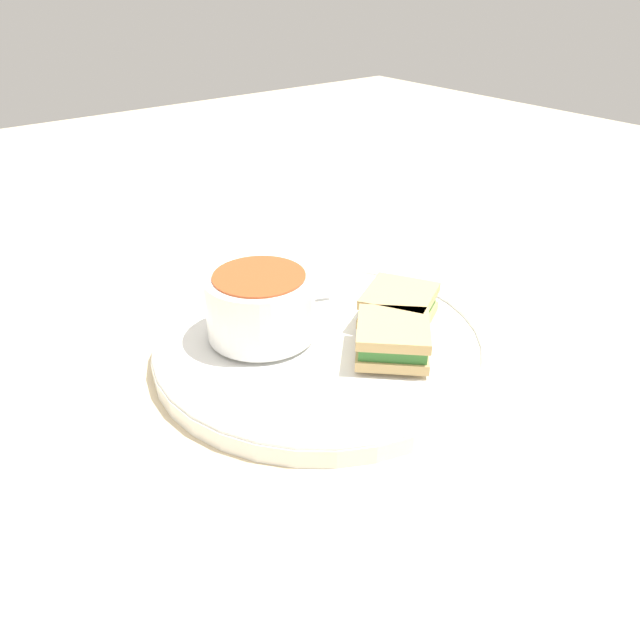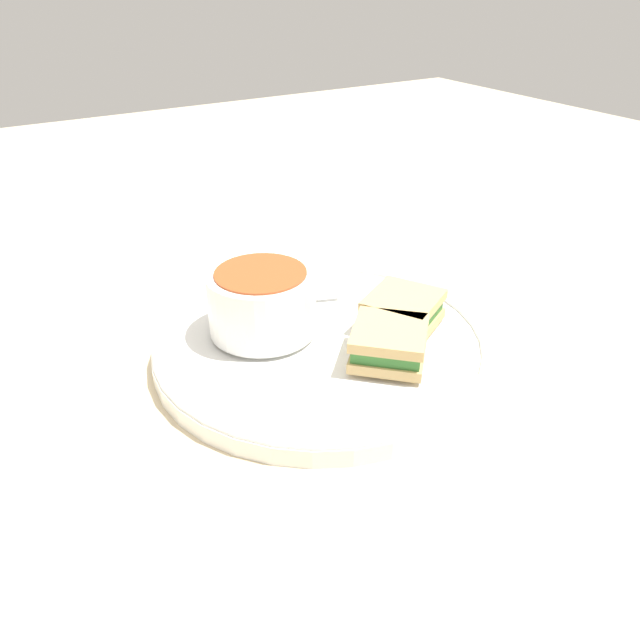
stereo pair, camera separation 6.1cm
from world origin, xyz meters
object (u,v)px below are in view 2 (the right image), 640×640
(soup_bowl, at_px, (262,301))
(spoon, at_px, (261,301))
(sandwich_half_near, at_px, (389,343))
(sandwich_half_far, at_px, (403,310))

(soup_bowl, distance_m, spoon, 0.06)
(soup_bowl, relative_size, sandwich_half_near, 1.09)
(spoon, height_order, sandwich_half_near, sandwich_half_near)
(sandwich_half_near, bearing_deg, soup_bowl, 125.46)
(soup_bowl, bearing_deg, spoon, 65.03)
(sandwich_half_near, relative_size, sandwich_half_far, 1.03)
(spoon, bearing_deg, soup_bowl, 84.78)
(spoon, distance_m, sandwich_half_far, 0.15)
(soup_bowl, xyz_separation_m, sandwich_half_near, (0.08, -0.11, -0.02))
(sandwich_half_near, distance_m, sandwich_half_far, 0.06)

